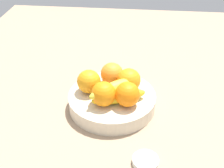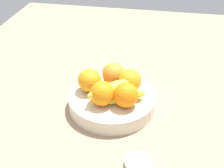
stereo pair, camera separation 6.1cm
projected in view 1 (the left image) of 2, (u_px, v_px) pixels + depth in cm
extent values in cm
cube|color=#A08366|center=(116.00, 108.00, 95.57)|extent=(180.00, 140.00, 3.00)
cylinder|color=beige|center=(112.00, 100.00, 92.69)|extent=(27.78, 27.78, 4.80)
sphere|color=orange|center=(112.00, 74.00, 94.29)|extent=(7.53, 7.53, 7.53)
sphere|color=orange|center=(89.00, 82.00, 90.30)|extent=(7.53, 7.53, 7.53)
sphere|color=orange|center=(104.00, 94.00, 85.20)|extent=(7.53, 7.53, 7.53)
sphere|color=orange|center=(127.00, 94.00, 85.04)|extent=(7.53, 7.53, 7.53)
sphere|color=orange|center=(129.00, 80.00, 91.31)|extent=(7.53, 7.53, 7.53)
ellipsoid|color=yellow|center=(119.00, 97.00, 86.99)|extent=(10.11, 17.25, 4.00)
ellipsoid|color=yellow|center=(114.00, 88.00, 86.81)|extent=(13.98, 15.60, 4.00)
cylinder|color=white|center=(145.00, 161.00, 74.12)|extent=(6.82, 6.82, 1.66)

